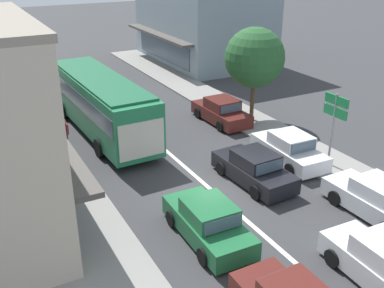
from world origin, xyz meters
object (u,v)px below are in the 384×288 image
hatchback_queue_far_back (381,263)px  parked_sedan_kerb_third (221,112)px  street_tree_right (255,58)px  pedestrian_with_handbag_near (52,125)px  parked_sedan_kerb_front (377,200)px  directional_road_sign (335,113)px  pedestrian_browsing_midblock (65,132)px  city_bus (101,101)px  sedan_behind_bus_near (208,222)px  sedan_behind_bus_mid (254,169)px  parked_sedan_kerb_second (289,149)px  traffic_light_downstreet (26,44)px

hatchback_queue_far_back → parked_sedan_kerb_third: size_ratio=0.88×
street_tree_right → pedestrian_with_handbag_near: bearing=168.9°
parked_sedan_kerb_front → parked_sedan_kerb_third: bearing=90.2°
directional_road_sign → pedestrian_browsing_midblock: (-10.61, 7.57, -1.64)m
hatchback_queue_far_back → city_bus: bearing=103.5°
sedan_behind_bus_near → parked_sedan_kerb_front: (6.55, -1.73, 0.00)m
sedan_behind_bus_mid → parked_sedan_kerb_second: size_ratio=1.00×
parked_sedan_kerb_third → street_tree_right: bearing=-22.7°
directional_road_sign → street_tree_right: 6.81m
city_bus → traffic_light_downstreet: traffic_light_downstreet is taller
city_bus → parked_sedan_kerb_second: bearing=-49.1°
city_bus → sedan_behind_bus_mid: (4.11, -8.76, -1.22)m
city_bus → sedan_behind_bus_mid: size_ratio=2.56×
parked_sedan_kerb_third → pedestrian_with_handbag_near: 9.62m
directional_road_sign → traffic_light_downstreet: bearing=113.8°
directional_road_sign → hatchback_queue_far_back: bearing=-122.8°
pedestrian_browsing_midblock → traffic_light_downstreet: bearing=87.0°
parked_sedan_kerb_third → street_tree_right: 3.66m
traffic_light_downstreet → parked_sedan_kerb_front: bearing=-72.2°
parked_sedan_kerb_third → pedestrian_browsing_midblock: bearing=179.0°
parked_sedan_kerb_front → pedestrian_with_handbag_near: size_ratio=2.59×
sedan_behind_bus_mid → parked_sedan_kerb_third: same height
city_bus → parked_sedan_kerb_third: 7.06m
directional_road_sign → pedestrian_with_handbag_near: 14.21m
traffic_light_downstreet → street_tree_right: (10.07, -15.54, 0.98)m
street_tree_right → pedestrian_browsing_midblock: (-10.85, 0.86, -2.77)m
city_bus → parked_sedan_kerb_front: bearing=-62.8°
sedan_behind_bus_mid → traffic_light_downstreet: bearing=104.7°
sedan_behind_bus_near → parked_sedan_kerb_third: same height
sedan_behind_bus_mid → hatchback_queue_far_back: bearing=-92.3°
hatchback_queue_far_back → parked_sedan_kerb_front: hatchback_queue_far_back is taller
hatchback_queue_far_back → parked_sedan_kerb_third: (2.92, 14.21, -0.05)m
street_tree_right → city_bus: bearing=163.9°
parked_sedan_kerb_front → parked_sedan_kerb_second: (0.05, 5.30, 0.00)m
sedan_behind_bus_mid → city_bus: bearing=115.1°
sedan_behind_bus_near → pedestrian_browsing_midblock: pedestrian_browsing_midblock is taller
directional_road_sign → parked_sedan_kerb_second: bearing=137.0°
hatchback_queue_far_back → parked_sedan_kerb_third: hatchback_queue_far_back is taller
parked_sedan_kerb_front → parked_sedan_kerb_second: bearing=89.5°
sedan_behind_bus_mid → parked_sedan_kerb_front: bearing=-58.9°
street_tree_right → parked_sedan_kerb_second: bearing=-106.4°
sedan_behind_bus_near → sedan_behind_bus_mid: same height
sedan_behind_bus_near → traffic_light_downstreet: 24.72m
sedan_behind_bus_near → pedestrian_with_handbag_near: 11.61m
city_bus → sedan_behind_bus_mid: 9.75m
parked_sedan_kerb_front → pedestrian_browsing_midblock: size_ratio=2.59×
sedan_behind_bus_mid → parked_sedan_kerb_second: (2.71, 0.89, 0.00)m
sedan_behind_bus_mid → parked_sedan_kerb_third: bearing=69.5°
sedan_behind_bus_near → directional_road_sign: (7.96, 2.30, 2.04)m
city_bus → hatchback_queue_far_back: bearing=-76.5°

